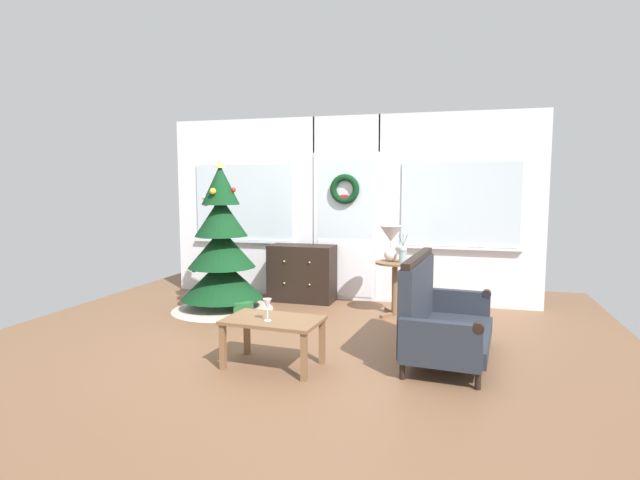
% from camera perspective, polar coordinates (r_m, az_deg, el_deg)
% --- Properties ---
extents(ground_plane, '(6.76, 6.76, 0.00)m').
position_cam_1_polar(ground_plane, '(5.26, -2.17, -11.51)').
color(ground_plane, brown).
extents(back_wall_with_door, '(5.20, 0.19, 2.55)m').
position_cam_1_polar(back_wall_with_door, '(7.03, 2.96, 3.61)').
color(back_wall_with_door, white).
rests_on(back_wall_with_door, ground).
extents(christmas_tree, '(1.30, 1.30, 1.94)m').
position_cam_1_polar(christmas_tree, '(6.57, -11.05, -1.85)').
color(christmas_tree, '#4C331E').
rests_on(christmas_tree, ground).
extents(dresser_cabinet, '(0.91, 0.46, 0.78)m').
position_cam_1_polar(dresser_cabinet, '(6.99, -2.04, -3.77)').
color(dresser_cabinet, black).
rests_on(dresser_cabinet, ground).
extents(settee_sofa, '(0.83, 1.45, 0.96)m').
position_cam_1_polar(settee_sofa, '(4.84, 13.17, -8.61)').
color(settee_sofa, black).
rests_on(settee_sofa, ground).
extents(side_table, '(0.50, 0.48, 0.67)m').
position_cam_1_polar(side_table, '(6.29, 8.46, -4.18)').
color(side_table, brown).
rests_on(side_table, ground).
extents(table_lamp, '(0.28, 0.28, 0.44)m').
position_cam_1_polar(table_lamp, '(6.27, 8.03, 0.18)').
color(table_lamp, silver).
rests_on(table_lamp, side_table).
extents(flower_vase, '(0.11, 0.10, 0.35)m').
position_cam_1_polar(flower_vase, '(6.17, 9.36, -1.50)').
color(flower_vase, '#99ADBC').
rests_on(flower_vase, side_table).
extents(coffee_table, '(0.88, 0.58, 0.43)m').
position_cam_1_polar(coffee_table, '(4.52, -5.33, -9.65)').
color(coffee_table, brown).
rests_on(coffee_table, ground).
extents(wine_glass, '(0.08, 0.08, 0.20)m').
position_cam_1_polar(wine_glass, '(4.40, -5.99, -7.30)').
color(wine_glass, silver).
rests_on(wine_glass, coffee_table).
extents(gift_box, '(0.19, 0.17, 0.19)m').
position_cam_1_polar(gift_box, '(6.25, -8.65, -7.82)').
color(gift_box, '#266633').
rests_on(gift_box, ground).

